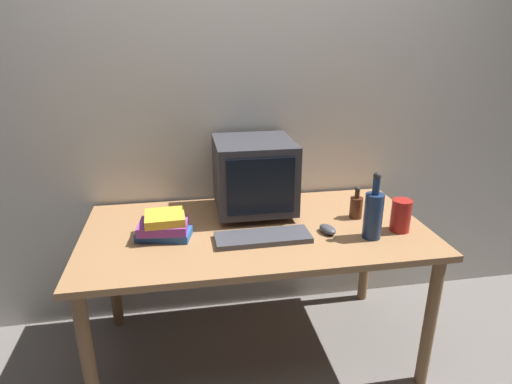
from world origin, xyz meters
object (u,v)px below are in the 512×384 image
object	(u,v)px
bottle_tall	(373,214)
metal_canister	(401,216)
bottle_short	(356,206)
book_stack	(164,226)
crt_monitor	(254,175)
computer_mouse	(328,229)
keyboard	(263,237)

from	to	relation	value
bottle_tall	metal_canister	size ratio (longest dim) A/B	2.04
bottle_short	book_stack	size ratio (longest dim) A/B	0.63
bottle_short	metal_canister	xyz separation A→B (m)	(0.14, -0.17, 0.02)
crt_monitor	computer_mouse	world-z (taller)	crt_monitor
bottle_short	book_stack	bearing A→B (deg)	-176.27
computer_mouse	bottle_short	bearing A→B (deg)	21.89
crt_monitor	metal_canister	distance (m)	0.72
crt_monitor	metal_canister	xyz separation A→B (m)	(0.62, -0.34, -0.12)
book_stack	keyboard	bearing A→B (deg)	-13.28
book_stack	metal_canister	bearing A→B (deg)	-6.14
crt_monitor	computer_mouse	xyz separation A→B (m)	(0.29, -0.31, -0.17)
crt_monitor	book_stack	xyz separation A→B (m)	(-0.44, -0.22, -0.14)
crt_monitor	keyboard	world-z (taller)	crt_monitor
crt_monitor	book_stack	world-z (taller)	crt_monitor
bottle_short	crt_monitor	bearing A→B (deg)	161.06
book_stack	bottle_short	bearing A→B (deg)	3.73
keyboard	bottle_short	world-z (taller)	bottle_short
crt_monitor	keyboard	bearing A→B (deg)	-92.77
keyboard	crt_monitor	bearing A→B (deg)	86.37
keyboard	metal_canister	distance (m)	0.64
keyboard	book_stack	xyz separation A→B (m)	(-0.43, 0.10, 0.04)
keyboard	computer_mouse	world-z (taller)	computer_mouse
bottle_tall	metal_canister	distance (m)	0.17
bottle_tall	keyboard	bearing A→B (deg)	173.13
computer_mouse	bottle_short	distance (m)	0.24
computer_mouse	bottle_tall	xyz separation A→B (m)	(0.18, -0.08, 0.10)
crt_monitor	bottle_tall	world-z (taller)	crt_monitor
crt_monitor	keyboard	xyz separation A→B (m)	(-0.02, -0.33, -0.18)
computer_mouse	bottle_tall	bearing A→B (deg)	-37.90
bottle_tall	bottle_short	world-z (taller)	bottle_tall
computer_mouse	metal_canister	size ratio (longest dim) A/B	0.67
computer_mouse	book_stack	size ratio (longest dim) A/B	0.39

